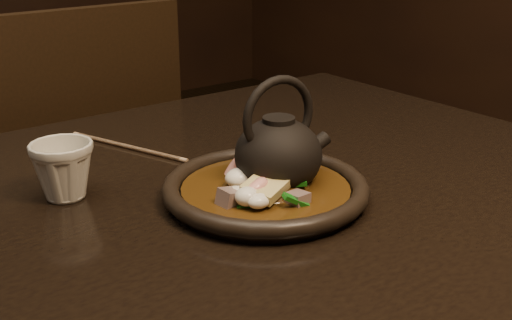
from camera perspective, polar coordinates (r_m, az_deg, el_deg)
table at (r=0.81m, az=-14.86°, el=-11.62°), size 1.60×0.90×0.75m
chair at (r=1.53m, az=-15.92°, el=-2.72°), size 0.46×0.46×0.93m
plate at (r=0.84m, az=0.86°, el=-2.65°), size 0.27×0.27×0.03m
stirfry at (r=0.83m, az=0.53°, el=-2.38°), size 0.16×0.17×0.06m
tea_cup at (r=0.87m, az=-16.77°, el=-0.74°), size 0.08×0.08×0.08m
chopsticks at (r=1.04m, az=-11.35°, el=1.18°), size 0.09×0.23×0.01m
teapot at (r=0.84m, az=2.03°, el=0.80°), size 0.14×0.12×0.16m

